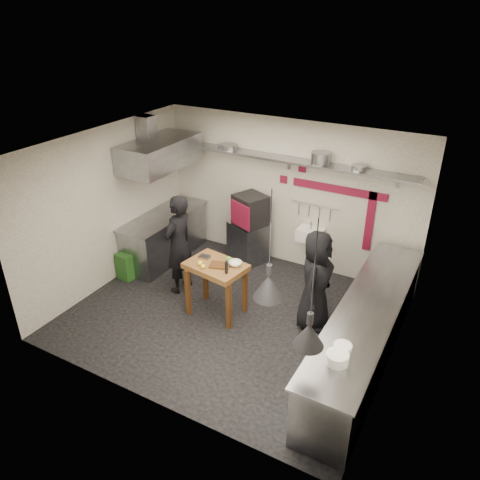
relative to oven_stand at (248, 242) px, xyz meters
The scene contains 47 objects.
floor 1.93m from the oven_stand, 69.80° to the right, with size 5.00×5.00×0.00m, color black.
ceiling 3.05m from the oven_stand, 69.80° to the right, with size 5.00×5.00×0.00m, color beige.
wall_back 1.24m from the oven_stand, 26.87° to the left, with size 5.00×0.04×2.80m, color silver.
wall_front 4.05m from the oven_stand, 80.45° to the right, with size 5.00×0.04×2.80m, color silver.
wall_left 2.75m from the oven_stand, 136.25° to the right, with size 0.04×4.20×2.80m, color silver.
wall_right 3.75m from the oven_stand, 29.32° to the right, with size 0.04×4.20×2.80m, color silver.
red_band_horiz 2.07m from the oven_stand, 10.96° to the left, with size 1.70×0.02×0.14m, color maroon.
red_band_vert 2.36m from the oven_stand, ahead, with size 0.14×0.02×1.10m, color maroon.
red_tile_a 1.82m from the oven_stand, 18.98° to the left, with size 0.14×0.02×0.14m, color maroon.
red_tile_b 1.43m from the oven_stand, 29.35° to the left, with size 0.14×0.02×0.14m, color maroon.
back_shelf 1.85m from the oven_stand, 12.97° to the left, with size 4.60×0.34×0.04m, color slate.
shelf_bracket_left 2.07m from the oven_stand, 166.49° to the left, with size 0.04×0.06×0.24m, color slate.
shelf_bracket_mid 1.77m from the oven_stand, 24.73° to the left, with size 0.04×0.06×0.24m, color slate.
shelf_bracket_right 3.04m from the oven_stand, ahead, with size 0.04×0.06×0.24m, color slate.
pan_far_left 1.86m from the oven_stand, 163.45° to the left, with size 0.31×0.31×0.09m, color slate.
pan_mid_left 1.88m from the oven_stand, 166.32° to the left, with size 0.23×0.23×0.07m, color slate.
stock_pot 2.24m from the oven_stand, ahead, with size 0.32×0.32×0.20m, color slate.
pan_right 2.64m from the oven_stand, ahead, with size 0.25×0.25×0.08m, color slate.
oven_stand is the anchor object (origin of this frame).
combi_oven 0.69m from the oven_stand, 16.79° to the right, with size 0.55×0.51×0.58m, color black.
oven_door 0.76m from the oven_stand, 91.76° to the right, with size 0.54×0.03×0.46m, color maroon.
oven_glass 0.75m from the oven_stand, 90.12° to the right, with size 0.36×0.02×0.34m, color black.
hand_sink 1.27m from the oven_stand, ahead, with size 0.46×0.34×0.22m, color white.
sink_tap 1.33m from the oven_stand, ahead, with size 0.03×0.03×0.14m, color slate.
sink_drain 1.21m from the oven_stand, ahead, with size 0.06×0.06×0.66m, color slate.
utensil_rail 1.54m from the oven_stand, 13.57° to the left, with size 0.02×0.02×0.90m, color slate.
counter_right 3.31m from the oven_stand, 32.29° to the right, with size 0.70×3.80×0.90m, color slate.
counter_right_top 3.35m from the oven_stand, 32.29° to the right, with size 0.76×3.90×0.03m, color slate.
plate_stack 4.17m from the oven_stand, 47.87° to the right, with size 0.26×0.26×0.13m, color white.
small_bowl_right 3.96m from the oven_stand, 45.38° to the right, with size 0.22×0.22×0.05m, color white.
counter_left 1.66m from the oven_stand, 154.34° to the right, with size 0.70×1.90×0.90m, color slate.
counter_left_top 1.74m from the oven_stand, 154.34° to the right, with size 0.76×2.00×0.03m, color slate.
extractor_hood 2.38m from the oven_stand, 153.57° to the right, with size 0.78×1.60×0.50m, color slate.
hood_duct 2.83m from the oven_stand, 157.03° to the right, with size 0.28×0.28×0.50m, color slate.
green_bin 2.35m from the oven_stand, 134.40° to the right, with size 0.30×0.30×0.50m, color #22541C.
prep_table 1.86m from the oven_stand, 78.12° to the right, with size 0.92×0.64×0.92m, color brown, non-canonical shape.
cutting_board 1.96m from the oven_stand, 75.69° to the right, with size 0.31×0.22×0.03m, color #4E2B12.
pepper_mill 2.17m from the oven_stand, 71.29° to the right, with size 0.05×0.05×0.20m, color black.
lemon_a 2.05m from the oven_stand, 84.58° to the right, with size 0.08×0.08×0.08m, color yellow.
lemon_b 2.12m from the oven_stand, 82.19° to the right, with size 0.07×0.07×0.07m, color yellow.
veg_ball 1.83m from the oven_stand, 72.55° to the right, with size 0.09×0.09×0.09m, color #558A2E.
steel_tray 1.81m from the oven_stand, 86.27° to the right, with size 0.18×0.12×0.03m, color slate.
bowl 1.91m from the oven_stand, 68.57° to the right, with size 0.21×0.21×0.07m, color white.
heat_lamp_near 3.79m from the oven_stand, 57.96° to the right, with size 0.38×0.38×1.41m, color black, non-canonical shape.
heat_lamp_far 4.50m from the oven_stand, 53.17° to the right, with size 0.34×0.34×1.51m, color black, non-canonical shape.
chef_left 1.68m from the oven_stand, 110.05° to the right, with size 0.65×0.43×1.78m, color black.
chef_right 2.35m from the oven_stand, 35.69° to the right, with size 0.80×0.52×1.63m, color black.
Camera 1 is at (3.14, -5.41, 4.62)m, focal length 35.00 mm.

